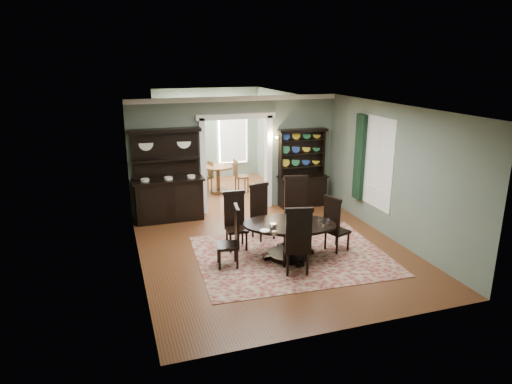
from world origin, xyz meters
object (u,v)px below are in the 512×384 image
welsh_dresser (302,178)px  parlor_table (218,175)px  sideboard (168,189)px  dining_table (289,234)px

welsh_dresser → parlor_table: 2.71m
sideboard → welsh_dresser: sideboard is taller
welsh_dresser → dining_table: bearing=-116.4°
sideboard → welsh_dresser: size_ratio=1.08×
parlor_table → dining_table: bearing=-86.9°
sideboard → parlor_table: bearing=48.7°
dining_table → welsh_dresser: 3.51m
sideboard → parlor_table: size_ratio=2.59×
sideboard → welsh_dresser: (3.63, 0.04, -0.03)m
sideboard → parlor_table: sideboard is taller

